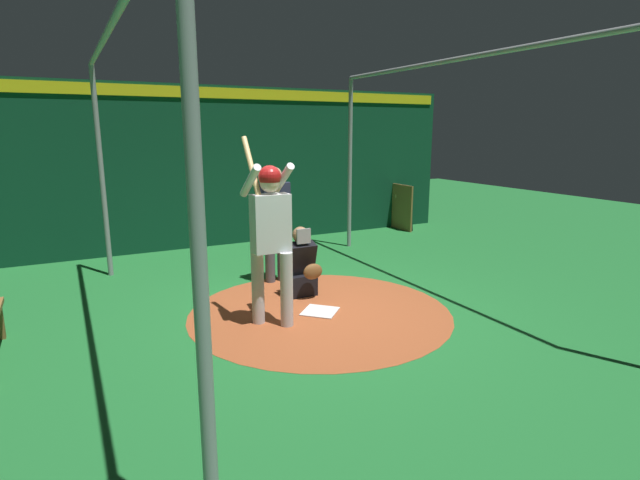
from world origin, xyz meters
TOP-DOWN VIEW (x-y plane):
  - ground_plane at (0.00, 0.00)m, footprint 26.59×26.59m
  - dirt_circle at (0.00, 0.00)m, footprint 3.35×3.35m
  - home_plate at (0.00, 0.00)m, footprint 0.59×0.59m
  - batter at (0.08, -0.69)m, footprint 0.68×0.49m
  - catcher at (-0.74, 0.08)m, footprint 0.58×0.40m
  - umpire at (-1.51, 0.02)m, footprint 0.22×0.49m
  - back_wall at (-4.41, 0.00)m, footprint 0.22×10.59m
  - cage_frame at (0.00, 0.00)m, footprint 6.16×4.53m
  - bat_rack at (-4.16, 4.22)m, footprint 1.18×0.19m

SIDE VIEW (x-z plane):
  - ground_plane at x=0.00m, z-range 0.00..0.00m
  - dirt_circle at x=0.00m, z-range 0.00..0.01m
  - home_plate at x=0.00m, z-range 0.01..0.02m
  - catcher at x=-0.74m, z-range -0.10..0.88m
  - bat_rack at x=-4.16m, z-range -0.04..1.01m
  - umpire at x=-1.51m, z-range 0.11..1.87m
  - batter at x=0.08m, z-range 0.06..2.28m
  - back_wall at x=-4.41m, z-range 0.01..3.14m
  - cage_frame at x=0.00m, z-range 0.66..3.94m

